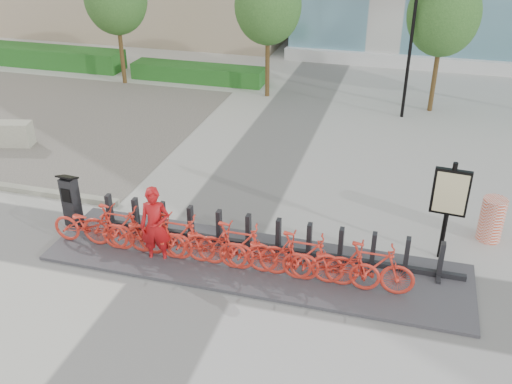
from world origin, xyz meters
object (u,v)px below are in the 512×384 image
(jersey_barrier, at_px, (0,134))
(bike_0, at_px, (90,225))
(construction_barrel, at_px, (492,219))
(map_sign, at_px, (450,196))
(worker_red, at_px, (155,226))
(kiosk, at_px, (71,201))

(jersey_barrier, bearing_deg, bike_0, -50.89)
(construction_barrel, bearing_deg, map_sign, -135.55)
(worker_red, height_order, map_sign, map_sign)
(jersey_barrier, bearing_deg, kiosk, -50.97)
(construction_barrel, height_order, jersey_barrier, construction_barrel)
(jersey_barrier, relative_size, map_sign, 0.87)
(bike_0, height_order, kiosk, kiosk)
(worker_red, height_order, construction_barrel, worker_red)
(jersey_barrier, height_order, map_sign, map_sign)
(bike_0, xyz_separation_m, construction_barrel, (9.09, 2.92, -0.04))
(construction_barrel, bearing_deg, kiosk, -167.37)
(bike_0, height_order, construction_barrel, construction_barrel)
(kiosk, distance_m, jersey_barrier, 6.53)
(jersey_barrier, bearing_deg, worker_red, -44.93)
(bike_0, distance_m, map_sign, 8.22)
(worker_red, distance_m, jersey_barrier, 9.20)
(kiosk, bearing_deg, jersey_barrier, 147.85)
(worker_red, xyz_separation_m, map_sign, (6.20, 1.94, 0.65))
(bike_0, bearing_deg, construction_barrel, -72.17)
(jersey_barrier, bearing_deg, construction_barrel, -20.01)
(bike_0, distance_m, construction_barrel, 9.55)
(bike_0, distance_m, kiosk, 1.15)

